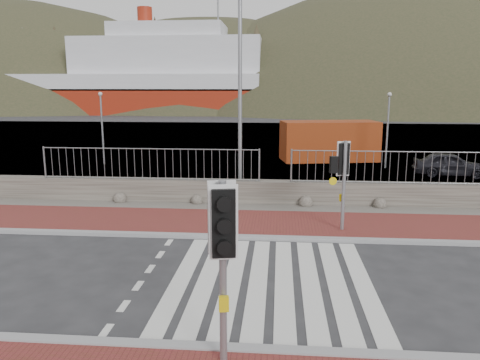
# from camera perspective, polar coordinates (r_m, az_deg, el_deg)

# --- Properties ---
(ground) EXTENTS (220.00, 220.00, 0.00)m
(ground) POSITION_cam_1_polar(r_m,az_deg,el_deg) (11.11, 3.80, -12.24)
(ground) COLOR #28282B
(ground) RESTS_ON ground
(sidewalk_far) EXTENTS (40.00, 3.00, 0.08)m
(sidewalk_far) POSITION_cam_1_polar(r_m,az_deg,el_deg) (15.32, 4.13, -5.36)
(sidewalk_far) COLOR maroon
(sidewalk_far) RESTS_ON ground
(kerb_near) EXTENTS (40.00, 0.25, 0.12)m
(kerb_near) POSITION_cam_1_polar(r_m,az_deg,el_deg) (8.42, 3.39, -20.12)
(kerb_near) COLOR gray
(kerb_near) RESTS_ON ground
(kerb_far) EXTENTS (40.00, 0.25, 0.12)m
(kerb_far) POSITION_cam_1_polar(r_m,az_deg,el_deg) (13.89, 4.05, -7.09)
(kerb_far) COLOR gray
(kerb_far) RESTS_ON ground
(zebra_crossing) EXTENTS (4.62, 5.60, 0.01)m
(zebra_crossing) POSITION_cam_1_polar(r_m,az_deg,el_deg) (11.10, 3.80, -12.21)
(zebra_crossing) COLOR silver
(zebra_crossing) RESTS_ON ground
(gravel_strip) EXTENTS (40.00, 1.50, 0.06)m
(gravel_strip) POSITION_cam_1_polar(r_m,az_deg,el_deg) (17.25, 4.22, -3.48)
(gravel_strip) COLOR #59544C
(gravel_strip) RESTS_ON ground
(stone_wall) EXTENTS (40.00, 0.60, 0.90)m
(stone_wall) POSITION_cam_1_polar(r_m,az_deg,el_deg) (17.93, 4.27, -1.53)
(stone_wall) COLOR #4C473F
(stone_wall) RESTS_ON ground
(railing) EXTENTS (18.07, 0.07, 1.22)m
(railing) POSITION_cam_1_polar(r_m,az_deg,el_deg) (17.53, 4.33, 2.73)
(railing) COLOR gray
(railing) RESTS_ON stone_wall
(quay) EXTENTS (120.00, 40.00, 0.50)m
(quay) POSITION_cam_1_polar(r_m,az_deg,el_deg) (38.34, 4.61, 4.68)
(quay) COLOR #4C4C4F
(quay) RESTS_ON ground
(water) EXTENTS (220.00, 50.00, 0.05)m
(water) POSITION_cam_1_polar(r_m,az_deg,el_deg) (73.21, 4.76, 7.86)
(water) COLOR #3F4C54
(water) RESTS_ON ground
(ferry) EXTENTS (50.00, 16.00, 20.00)m
(ferry) POSITION_cam_1_polar(r_m,az_deg,el_deg) (81.92, -13.06, 11.73)
(ferry) COLOR maroon
(ferry) RESTS_ON ground
(hills_backdrop) EXTENTS (254.00, 90.00, 100.00)m
(hills_backdrop) POSITION_cam_1_polar(r_m,az_deg,el_deg) (102.07, 8.39, -4.38)
(hills_backdrop) COLOR #2D321E
(hills_backdrop) RESTS_ON ground
(traffic_signal_near) EXTENTS (0.48, 0.34, 3.06)m
(traffic_signal_near) POSITION_cam_1_polar(r_m,az_deg,el_deg) (7.18, -2.12, -6.68)
(traffic_signal_near) COLOR gray
(traffic_signal_near) RESTS_ON ground
(traffic_signal_far) EXTENTS (0.70, 0.36, 2.83)m
(traffic_signal_far) POSITION_cam_1_polar(r_m,az_deg,el_deg) (14.47, 12.49, 1.58)
(traffic_signal_far) COLOR gray
(traffic_signal_far) RESTS_ON ground
(streetlight) EXTENTS (1.80, 0.82, 8.84)m
(streetlight) POSITION_cam_1_polar(r_m,az_deg,el_deg) (18.29, 0.44, 13.05)
(streetlight) COLOR gray
(streetlight) RESTS_ON ground
(shipping_container) EXTENTS (6.01, 3.35, 2.37)m
(shipping_container) POSITION_cam_1_polar(r_m,az_deg,el_deg) (28.96, 10.80, 4.71)
(shipping_container) COLOR maroon
(shipping_container) RESTS_ON ground
(car_a) EXTENTS (3.63, 1.80, 1.19)m
(car_a) POSITION_cam_1_polar(r_m,az_deg,el_deg) (25.71, 24.21, 1.76)
(car_a) COLOR black
(car_a) RESTS_ON ground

